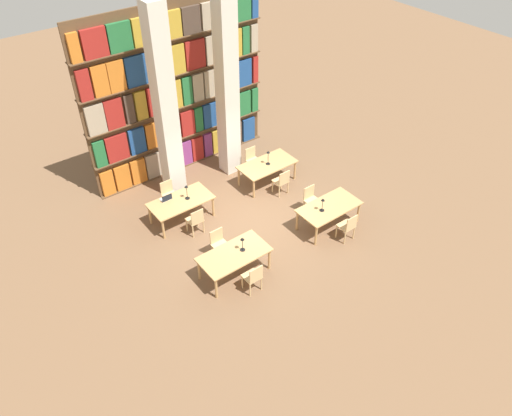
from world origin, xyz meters
name	(u,v)px	position (x,y,z in m)	size (l,w,h in m)	color
ground_plane	(253,223)	(0.00, 0.00, 0.00)	(40.00, 40.00, 0.00)	brown
bookshelf_bank	(178,94)	(-0.01, 3.91, 2.66)	(6.27, 0.35, 5.50)	brown
pillar_left	(165,108)	(-1.07, 2.74, 3.00)	(0.55, 0.55, 6.00)	beige
pillar_center	(227,88)	(1.07, 2.74, 3.00)	(0.55, 0.55, 6.00)	beige
reading_table_0	(234,256)	(-1.63, -1.36, 0.65)	(1.85, 0.97, 0.73)	tan
chair_0	(253,277)	(-1.59, -2.13, 0.49)	(0.42, 0.40, 0.90)	tan
chair_1	(219,243)	(-1.59, -0.59, 0.49)	(0.42, 0.40, 0.90)	tan
desk_lamp_0	(242,242)	(-1.37, -1.37, 1.01)	(0.14, 0.14, 0.43)	black
reading_table_1	(329,208)	(1.68, -1.42, 0.65)	(1.85, 0.97, 0.73)	tan
chair_2	(348,226)	(1.69, -2.19, 0.49)	(0.42, 0.40, 0.90)	tan
chair_3	(311,199)	(1.69, -0.65, 0.49)	(0.42, 0.40, 0.90)	tan
desk_lamp_1	(323,203)	(1.38, -1.43, 1.01)	(0.14, 0.14, 0.43)	black
reading_table_2	(181,203)	(-1.60, 1.40, 0.65)	(1.85, 0.97, 0.73)	tan
chair_4	(196,220)	(-1.59, 0.63, 0.49)	(0.42, 0.40, 0.90)	tan
chair_5	(169,194)	(-1.59, 2.17, 0.49)	(0.42, 0.40, 0.90)	tan
desk_lamp_2	(187,190)	(-1.39, 1.36, 1.05)	(0.14, 0.14, 0.48)	black
laptop	(166,199)	(-1.92, 1.69, 0.77)	(0.32, 0.22, 0.21)	silver
reading_table_3	(267,166)	(1.59, 1.37, 0.65)	(1.85, 0.97, 0.73)	tan
chair_6	(282,181)	(1.58, 0.60, 0.49)	(0.42, 0.40, 0.90)	tan
chair_7	(253,159)	(1.58, 2.14, 0.49)	(0.42, 0.40, 0.90)	tan
desk_lamp_3	(268,155)	(1.61, 1.34, 1.06)	(0.14, 0.14, 0.49)	black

